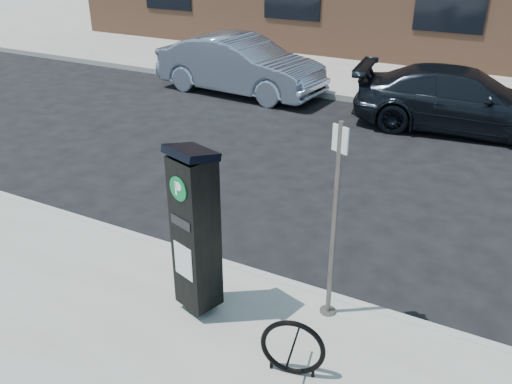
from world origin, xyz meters
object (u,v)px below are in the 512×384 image
Objects in this scene: sign_pole at (334,226)px; bike_rack at (293,348)px; car_silver at (240,65)px; parking_kiosk at (195,231)px; car_dark at (462,100)px.

sign_pole is 3.55× the size of bike_rack.
car_silver is at bearing 110.48° from bike_rack.
sign_pole is 9.51m from car_silver.
car_dark is (1.48, 8.10, -0.51)m from parking_kiosk.
sign_pole is 0.50× the size of car_silver.
parking_kiosk reaches higher than bike_rack.
sign_pole is 7.49m from car_dark.
sign_pole is 1.32m from bike_rack.
car_silver is 0.99× the size of car_dark.
bike_rack is 8.50m from car_dark.
bike_rack is 0.14× the size of car_dark.
sign_pole is at bearing 43.24° from parking_kiosk.
car_silver is at bearing 80.70° from car_dark.
car_dark is at bearing 112.65° from sign_pole.
car_silver is (-5.53, 7.73, -0.53)m from sign_pole.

